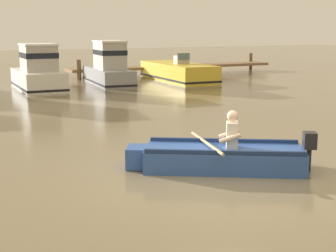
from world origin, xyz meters
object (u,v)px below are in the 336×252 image
object	(u,v)px
rowboat_with_person	(220,157)
moored_boat_grey	(109,68)
moored_boat_yellow	(178,72)
moored_boat_white	(38,73)

from	to	relation	value
rowboat_with_person	moored_boat_grey	bearing A→B (deg)	77.11
moored_boat_grey	moored_boat_yellow	bearing A→B (deg)	1.58
rowboat_with_person	moored_boat_yellow	distance (m)	17.49
moored_boat_white	moored_boat_yellow	xyz separation A→B (m)	(7.69, 0.70, -0.33)
rowboat_with_person	moored_boat_yellow	world-z (taller)	moored_boat_yellow
rowboat_with_person	moored_boat_yellow	size ratio (longest dim) A/B	0.56
moored_boat_white	moored_boat_grey	bearing A→B (deg)	9.16
moored_boat_white	moored_boat_yellow	bearing A→B (deg)	5.21
moored_boat_grey	moored_boat_white	bearing A→B (deg)	-170.84
moored_boat_grey	moored_boat_yellow	distance (m)	4.05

